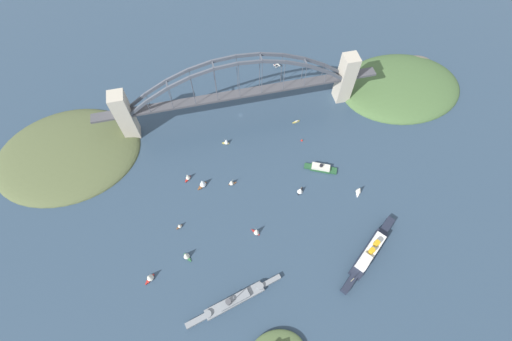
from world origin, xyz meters
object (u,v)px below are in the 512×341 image
(small_boat_2, at_px, (226,141))
(small_boat_3, at_px, (231,182))
(ocean_liner, at_px, (370,252))
(small_boat_7, at_px, (359,190))
(small_boat_6, at_px, (149,277))
(small_boat_9, at_px, (186,255))
(small_boat_8, at_px, (256,231))
(small_boat_10, at_px, (188,177))
(harbor_arch_bridge, at_px, (239,94))
(small_boat_4, at_px, (296,122))
(small_boat_1, at_px, (179,226))
(seaplane_taxiing_near_bridge, at_px, (276,65))
(small_boat_5, at_px, (300,190))
(small_boat_0, at_px, (202,183))
(naval_cruiser, at_px, (234,301))
(channel_marker_buoy, at_px, (302,140))
(harbor_ferry_steamer, at_px, (321,168))

(small_boat_2, relative_size, small_boat_3, 1.04)
(ocean_liner, height_order, small_boat_7, ocean_liner)
(ocean_liner, bearing_deg, small_boat_6, -6.51)
(small_boat_9, bearing_deg, small_boat_3, -129.59)
(small_boat_8, distance_m, small_boat_10, 88.02)
(small_boat_3, distance_m, small_boat_8, 56.04)
(harbor_arch_bridge, distance_m, small_boat_4, 69.74)
(small_boat_1, height_order, small_boat_6, small_boat_6)
(small_boat_6, bearing_deg, seaplane_taxiing_near_bridge, -126.93)
(small_boat_5, height_order, small_boat_8, small_boat_8)
(small_boat_0, xyz_separation_m, small_boat_8, (-40.10, 59.45, -0.16))
(small_boat_2, bearing_deg, naval_cruiser, 81.99)
(seaplane_taxiing_near_bridge, relative_size, small_boat_4, 1.27)
(small_boat_4, distance_m, small_boat_7, 101.98)
(ocean_liner, distance_m, small_boat_0, 165.00)
(small_boat_9, bearing_deg, small_boat_2, -116.37)
(naval_cruiser, xyz_separation_m, small_boat_5, (-81.10, -84.58, 1.10))
(small_boat_9, bearing_deg, small_boat_5, -161.08)
(small_boat_4, xyz_separation_m, channel_marker_buoy, (0.88, 25.15, 0.34))
(harbor_ferry_steamer, relative_size, channel_marker_buoy, 11.69)
(harbor_arch_bridge, height_order, small_boat_5, harbor_arch_bridge)
(harbor_ferry_steamer, relative_size, small_boat_9, 3.15)
(naval_cruiser, xyz_separation_m, small_boat_0, (9.12, -112.67, 2.11))
(small_boat_2, distance_m, channel_marker_buoy, 79.87)
(small_boat_9, relative_size, channel_marker_buoy, 3.72)
(ocean_liner, relative_size, small_boat_0, 6.31)
(small_boat_0, bearing_deg, small_boat_2, -125.31)
(small_boat_8, bearing_deg, small_boat_7, -169.88)
(small_boat_2, relative_size, small_boat_10, 0.93)
(naval_cruiser, distance_m, small_boat_10, 125.27)
(small_boat_1, relative_size, small_boat_6, 0.63)
(small_boat_4, bearing_deg, harbor_ferry_steamer, 96.61)
(naval_cruiser, bearing_deg, small_boat_1, -64.27)
(harbor_ferry_steamer, relative_size, small_boat_3, 4.02)
(small_boat_6, bearing_deg, channel_marker_buoy, -146.72)
(harbor_arch_bridge, distance_m, small_boat_9, 167.55)
(small_boat_10, bearing_deg, small_boat_9, 82.12)
(harbor_arch_bridge, height_order, small_boat_3, harbor_arch_bridge)
(small_boat_2, distance_m, small_boat_9, 124.15)
(small_boat_3, bearing_deg, small_boat_0, -9.92)
(small_boat_1, bearing_deg, small_boat_7, 179.12)
(ocean_liner, distance_m, harbor_ferry_steamer, 93.52)
(small_boat_10, bearing_deg, channel_marker_buoy, -171.02)
(ocean_liner, distance_m, small_boat_8, 99.69)
(small_boat_9, bearing_deg, harbor_arch_bridge, -117.87)
(small_boat_4, xyz_separation_m, small_boat_6, (166.76, 134.04, 3.97))
(harbor_arch_bridge, relative_size, ocean_liner, 4.31)
(ocean_liner, bearing_deg, small_boat_8, -24.15)
(naval_cruiser, height_order, small_boat_2, naval_cruiser)
(harbor_ferry_steamer, distance_m, small_boat_0, 118.20)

